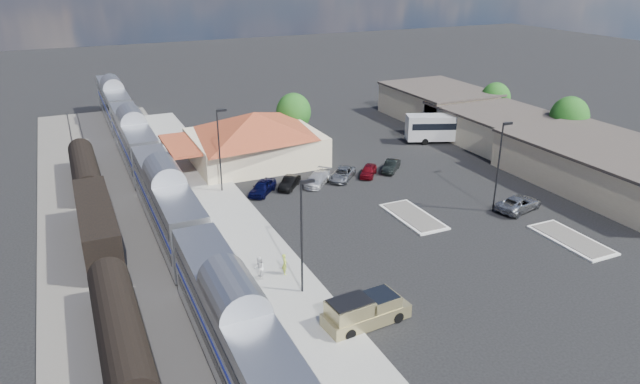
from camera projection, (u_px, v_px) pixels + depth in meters
name	position (u px, v px, depth m)	size (l,w,h in m)	color
ground	(388.00, 233.00, 51.72)	(280.00, 280.00, 0.00)	black
railbed	(137.00, 240.00, 50.34)	(16.00, 100.00, 0.12)	#4C4944
platform	(241.00, 230.00, 52.11)	(5.50, 92.00, 0.18)	gray
passenger_train	(167.00, 205.00, 50.59)	(3.00, 104.00, 5.55)	silver
freight_cars	(97.00, 227.00, 48.53)	(2.80, 46.00, 4.00)	black
station_depot	(254.00, 137.00, 68.99)	(18.35, 12.24, 6.20)	beige
buildings_east	(519.00, 133.00, 73.67)	(14.40, 51.40, 4.80)	#C6B28C
traffic_island_south	(413.00, 216.00, 54.91)	(3.30, 7.50, 0.21)	silver
traffic_island_north	(571.00, 240.00, 50.34)	(3.30, 7.50, 0.21)	silver
lamp_plat_s	(303.00, 228.00, 40.45)	(1.08, 0.25, 9.00)	black
lamp_plat_n	(220.00, 144.00, 58.98)	(1.08, 0.25, 9.00)	black
lamp_lot	(500.00, 160.00, 54.36)	(1.08, 0.25, 9.00)	black
tree_east_b	(569.00, 117.00, 73.33)	(4.94, 4.94, 6.96)	#382314
tree_east_c	(495.00, 99.00, 85.29)	(4.41, 4.41, 6.21)	#382314
tree_depot	(294.00, 112.00, 76.62)	(4.71, 4.71, 6.63)	#382314
pickup_truck	(366.00, 311.00, 38.58)	(6.21, 2.70, 2.09)	tan
suv	(519.00, 203.00, 56.23)	(2.45, 5.32, 1.48)	gray
coach_bus	(450.00, 127.00, 76.86)	(11.85, 6.72, 3.77)	silver
person_a	(285.00, 264.00, 44.36)	(0.64, 0.42, 1.75)	#A6BE3B
person_b	(259.00, 268.00, 43.62)	(0.92, 0.72, 1.90)	silver
parked_car_a	(263.00, 187.00, 60.24)	(1.74, 4.33, 1.48)	#0B0D38
parked_car_b	(290.00, 183.00, 61.76)	(1.35, 3.87, 1.28)	black
parked_car_c	(318.00, 179.00, 62.72)	(1.91, 4.70, 1.36)	silver
parked_car_d	(342.00, 174.00, 64.22)	(2.13, 4.62, 1.28)	gray
parked_car_e	(368.00, 171.00, 65.20)	(1.52, 3.78, 1.29)	maroon
parked_car_f	(391.00, 166.00, 66.69)	(1.37, 3.92, 1.29)	black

